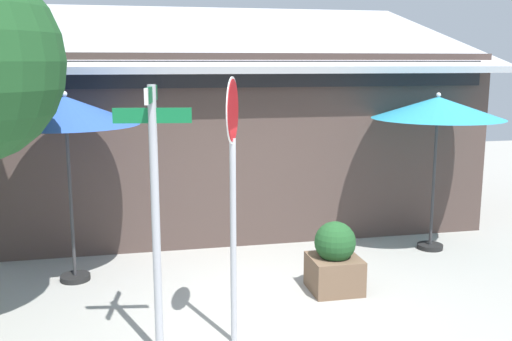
# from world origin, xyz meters

# --- Properties ---
(ground_plane) EXTENTS (28.00, 28.00, 0.10)m
(ground_plane) POSITION_xyz_m (0.00, 0.00, -0.05)
(ground_plane) COLOR #9E9B93
(cafe_building) EXTENTS (9.53, 5.61, 4.55)m
(cafe_building) POSITION_xyz_m (0.27, 5.00, 1.77)
(cafe_building) COLOR #473833
(cafe_building) RESTS_ON ground
(street_sign_post) EXTENTS (0.81, 0.87, 2.99)m
(street_sign_post) POSITION_xyz_m (-1.52, -1.14, 1.82)
(street_sign_post) COLOR #A8AAB2
(street_sign_post) RESTS_ON ground
(stop_sign) EXTENTS (0.25, 0.69, 3.06)m
(stop_sign) POSITION_xyz_m (-0.66, -1.02, 2.11)
(stop_sign) COLOR #A8AAB2
(stop_sign) RESTS_ON ground
(patio_umbrella_royal_blue_left) EXTENTS (2.08, 2.08, 2.81)m
(patio_umbrella_royal_blue_left) POSITION_xyz_m (-2.64, 1.40, 2.51)
(patio_umbrella_royal_blue_left) COLOR black
(patio_umbrella_royal_blue_left) RESTS_ON ground
(patio_umbrella_teal_center) EXTENTS (2.20, 2.20, 2.71)m
(patio_umbrella_teal_center) POSITION_xyz_m (3.29, 1.66, 2.44)
(patio_umbrella_teal_center) COLOR black
(patio_umbrella_teal_center) RESTS_ON ground
(sidewalk_planter) EXTENTS (0.70, 0.70, 1.01)m
(sidewalk_planter) POSITION_xyz_m (1.01, 0.20, 0.46)
(sidewalk_planter) COLOR brown
(sidewalk_planter) RESTS_ON ground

